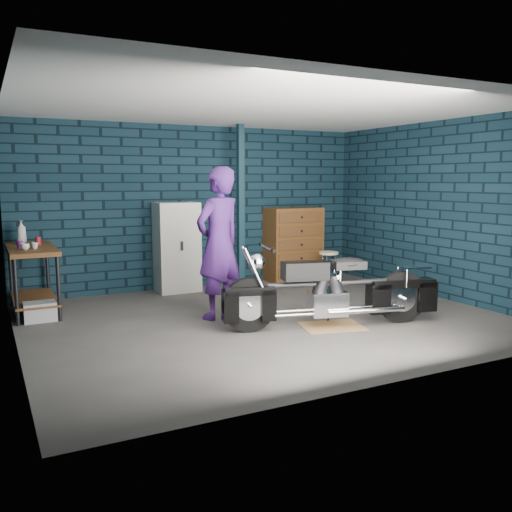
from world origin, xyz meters
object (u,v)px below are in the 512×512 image
Objects in this scene: person at (219,243)px; motorcycle at (332,286)px; shop_stool at (328,269)px; storage_bin at (40,312)px; workbench at (33,280)px; tool_chest at (293,244)px; locker at (177,247)px.

motorcycle is at bearing 114.87° from person.
storage_bin is at bearing -177.31° from shop_stool.
workbench is 4.04m from motorcycle.
shop_stool is (1.42, 2.14, -0.22)m from motorcycle.
motorcycle is 1.79× the size of tool_chest.
workbench is 2.29m from locker.
storage_bin is 4.64m from shop_stool.
tool_chest is at bearing 6.37° from workbench.
shop_stool is at bearing -177.07° from person.
locker reaches higher than shop_stool.
motorcycle reaches higher than storage_bin.
tool_chest is at bearing 82.00° from motorcycle.
person is 1.51× the size of tool_chest.
shop_stool is (4.63, 0.22, 0.18)m from storage_bin.
locker is (0.06, 1.88, -0.26)m from person.
locker is at bearing -112.77° from person.
tool_chest is at bearing 106.76° from shop_stool.
storage_bin is 2.49m from locker.
storage_bin is 0.66× the size of shop_stool.
person is (-1.07, 1.04, 0.47)m from motorcycle.
person is at bearing -91.80° from locker.
motorcycle is 5.92× the size of storage_bin.
tool_chest is at bearing 0.00° from locker.
person is at bearing 149.88° from motorcycle.
tool_chest is at bearing -161.18° from person.
locker is 2.58m from shop_stool.
motorcycle is 1.62× the size of locker.
tool_chest is at bearing 12.73° from storage_bin.
person is 1.36× the size of locker.
storage_bin is at bearing 163.12° from motorcycle.
person is at bearing -156.11° from shop_stool.
locker is at bearing 24.29° from storage_bin.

